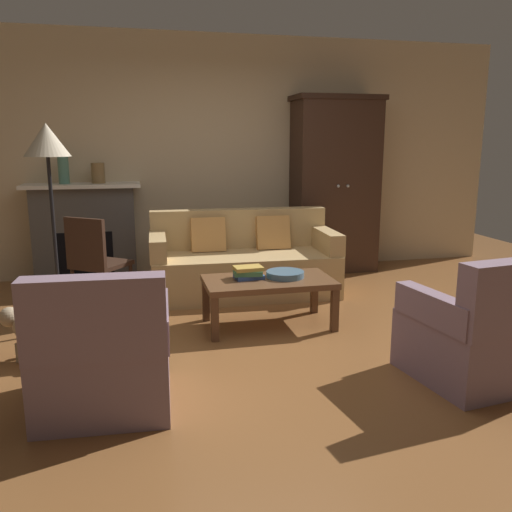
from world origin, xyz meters
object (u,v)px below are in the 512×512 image
Objects in this scene: fireplace at (85,232)px; armoire at (335,185)px; armchair_near_left at (104,358)px; coffee_table at (268,285)px; side_chair_wooden at (95,258)px; armchair_near_right at (479,335)px; dog at (32,329)px; fruit_bowl at (285,274)px; book_stack at (248,273)px; mantel_vase_jade at (64,170)px; couch at (243,264)px; floor_lamp at (48,153)px; mantel_vase_bronze at (98,173)px.

armoire reaches higher than fireplace.
coffee_table is at bearing 42.16° from armchair_near_left.
coffee_table is 1.22× the size of side_chair_wooden.
armchair_near_right reaches higher than dog.
book_stack is (-0.32, 0.03, 0.03)m from fruit_bowl.
armchair_near_left reaches higher than fruit_bowl.
armoire is at bearing -1.10° from mantel_vase_jade.
couch is at bearing 80.69° from book_stack.
armchair_near_right is at bearing -56.01° from fruit_bowl.
dog is at bearing 122.62° from armchair_near_left.
coffee_table is at bearing -90.00° from couch.
fruit_bowl is 1.80m from side_chair_wooden.
couch is 2.66m from armchair_near_right.
mantel_vase_jade is 2.49m from dog.
dog is at bearing -142.69° from couch.
floor_lamp is at bearing -93.40° from fireplace.
mantel_vase_bronze reaches higher than armchair_near_right.
mantel_vase_bronze reaches higher than dog.
armchair_near_left reaches higher than book_stack.
side_chair_wooden reaches higher than armchair_near_right.
mantel_vase_bronze is 1.70m from floor_lamp.
fruit_bowl is at bearing -46.65° from fireplace.
mantel_vase_jade is at bearing 131.69° from book_stack.
book_stack is at bearing -29.31° from side_chair_wooden.
book_stack is 1.71m from armchair_near_left.
couch is 1.51m from side_chair_wooden.
mantel_vase_bronze is at bearing 0.00° from mantel_vase_jade.
armchair_near_right is (1.09, -1.36, -0.05)m from coffee_table.
mantel_vase_bronze is at bearing 149.86° from couch.
armoire is 6.40× the size of fruit_bowl.
mantel_vase_bronze is 2.50m from dog.
fruit_bowl is (0.16, -1.04, 0.13)m from couch.
armoire is 2.39× the size of armchair_near_left.
mantel_vase_jade is at bearing 89.11° from dog.
coffee_table is at bearing -170.13° from fruit_bowl.
couch is 3.93× the size of dog.
floor_lamp is at bearing -152.42° from armoire.
book_stack is 1.18× the size of mantel_vase_bronze.
coffee_table is at bearing 128.75° from armchair_near_right.
fruit_bowl reaches higher than dog.
mantel_vase_jade reaches higher than couch.
mantel_vase_jade reaches higher than armchair_near_right.
mantel_vase_bronze is 0.13× the size of floor_lamp.
armchair_near_left is 2.00m from side_chair_wooden.
floor_lamp reaches higher than mantel_vase_jade.
side_chair_wooden is 0.52× the size of floor_lamp.
floor_lamp reaches higher than couch.
fruit_bowl is 1.46× the size of mantel_vase_bronze.
mantel_vase_jade is 1.67m from floor_lamp.
couch reaches higher than dog.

